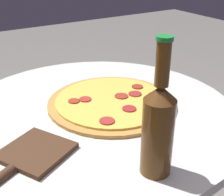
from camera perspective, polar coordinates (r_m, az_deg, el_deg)
table at (r=1.01m, az=-2.70°, el=-12.70°), size 0.81×0.81×0.71m
pizza at (r=0.91m, az=0.05°, el=-0.70°), size 0.37×0.37×0.02m
beer_bottle at (r=0.61m, az=8.43°, el=-5.09°), size 0.06×0.06×0.28m
pizza_paddle at (r=0.71m, az=-15.57°, el=-10.76°), size 0.20×0.29×0.02m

